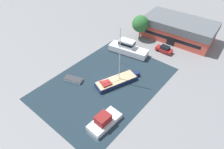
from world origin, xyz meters
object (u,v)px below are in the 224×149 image
at_px(sailboat_moored, 117,81).
at_px(cabin_boat, 104,121).
at_px(parked_car, 164,49).
at_px(motor_cruiser, 128,49).
at_px(quay_tree_near_building, 140,24).
at_px(small_dinghy, 73,79).
at_px(warehouse_building, 179,29).

relative_size(sailboat_moored, cabin_boat, 2.05).
height_order(parked_car, sailboat_moored, sailboat_moored).
bearing_deg(motor_cruiser, quay_tree_near_building, 3.15).
relative_size(quay_tree_near_building, cabin_boat, 1.06).
distance_m(sailboat_moored, motor_cruiser, 11.77).
relative_size(quay_tree_near_building, motor_cruiser, 0.64).
xyz_separation_m(parked_car, sailboat_moored, (-2.04, -17.22, -0.27)).
distance_m(quay_tree_near_building, parked_car, 9.86).
relative_size(quay_tree_near_building, parked_car, 1.58).
xyz_separation_m(parked_car, small_dinghy, (-9.83, -22.77, -0.55)).
distance_m(quay_tree_near_building, sailboat_moored, 20.61).
bearing_deg(quay_tree_near_building, cabin_boat, -67.40).
distance_m(parked_car, cabin_boat, 27.19).
bearing_deg(motor_cruiser, small_dinghy, 159.35).
bearing_deg(cabin_boat, small_dinghy, 164.44).
height_order(warehouse_building, small_dinghy, warehouse_building).
bearing_deg(sailboat_moored, cabin_boat, -42.03).
bearing_deg(warehouse_building, small_dinghy, -110.32).
distance_m(warehouse_building, motor_cruiser, 16.79).
bearing_deg(warehouse_building, sailboat_moored, -97.20).
bearing_deg(sailboat_moored, warehouse_building, 107.92).
distance_m(parked_car, motor_cruiser, 9.57).
bearing_deg(sailboat_moored, quay_tree_near_building, 130.98).
relative_size(warehouse_building, sailboat_moored, 1.52).
xyz_separation_m(sailboat_moored, cabin_boat, (5.02, -9.80, 0.28)).
distance_m(quay_tree_near_building, motor_cruiser, 9.14).
relative_size(motor_cruiser, small_dinghy, 2.45).
relative_size(motor_cruiser, cabin_boat, 1.65).
bearing_deg(cabin_boat, parked_car, 99.10).
height_order(warehouse_building, quay_tree_near_building, quay_tree_near_building).
distance_m(parked_car, small_dinghy, 24.81).
xyz_separation_m(sailboat_moored, small_dinghy, (-7.79, -5.55, -0.27)).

